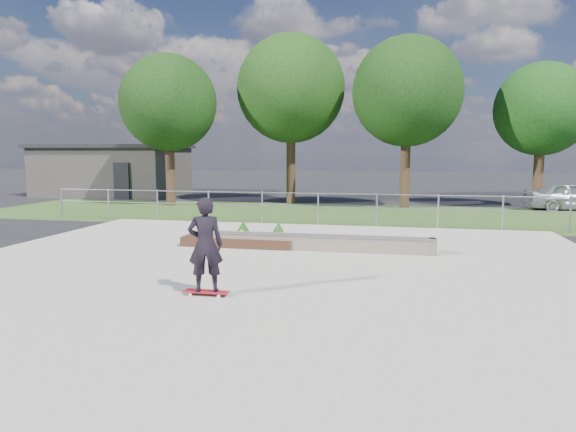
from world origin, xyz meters
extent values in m
plane|color=black|center=(0.00, 0.00, 0.00)|extent=(120.00, 120.00, 0.00)
cube|color=#2D491D|center=(0.00, 11.00, 0.01)|extent=(30.00, 8.00, 0.02)
cube|color=#A19B8F|center=(0.00, 0.00, 0.03)|extent=(15.00, 15.00, 0.06)
cylinder|color=#95979D|center=(-10.00, 7.50, 0.60)|extent=(0.06, 0.06, 1.20)
cylinder|color=#9CA0A5|center=(-8.00, 7.50, 0.60)|extent=(0.06, 0.06, 1.20)
cylinder|color=gray|center=(-6.00, 7.50, 0.60)|extent=(0.06, 0.06, 1.20)
cylinder|color=#9C9FA4|center=(-4.00, 7.50, 0.60)|extent=(0.06, 0.06, 1.20)
cylinder|color=gray|center=(-2.00, 7.50, 0.60)|extent=(0.06, 0.06, 1.20)
cylinder|color=gray|center=(0.00, 7.50, 0.60)|extent=(0.06, 0.06, 1.20)
cylinder|color=gray|center=(2.00, 7.50, 0.60)|extent=(0.06, 0.06, 1.20)
cylinder|color=#999CA1|center=(4.00, 7.50, 0.60)|extent=(0.06, 0.06, 1.20)
cylinder|color=#94979C|center=(6.00, 7.50, 0.60)|extent=(0.06, 0.06, 1.20)
cylinder|color=gray|center=(8.00, 7.50, 0.60)|extent=(0.06, 0.06, 1.20)
cylinder|color=gray|center=(0.00, 7.50, 1.15)|extent=(20.00, 0.04, 0.04)
cylinder|color=gray|center=(0.00, 7.50, 0.70)|extent=(20.00, 0.04, 0.04)
cube|color=#312E2B|center=(-14.00, 18.00, 1.40)|extent=(8.00, 5.00, 2.80)
cube|color=black|center=(-14.00, 18.00, 2.90)|extent=(8.40, 5.40, 0.20)
cube|color=black|center=(-12.00, 15.45, 1.00)|extent=(0.90, 0.10, 2.00)
cylinder|color=#311E13|center=(-8.00, 13.00, 1.46)|extent=(0.44, 0.44, 2.93)
sphere|color=black|center=(-8.00, 13.00, 4.88)|extent=(4.55, 4.55, 4.55)
cylinder|color=#311F13|center=(-2.50, 15.00, 1.69)|extent=(0.44, 0.44, 3.38)
sphere|color=black|center=(-2.50, 15.00, 5.62)|extent=(5.25, 5.25, 5.25)
cylinder|color=black|center=(3.00, 14.00, 1.57)|extent=(0.44, 0.44, 3.15)
sphere|color=black|center=(3.00, 14.00, 5.25)|extent=(4.90, 4.90, 4.90)
cylinder|color=#372216|center=(9.00, 15.50, 1.35)|extent=(0.44, 0.44, 2.70)
sphere|color=black|center=(9.00, 15.50, 4.50)|extent=(4.20, 4.20, 4.20)
cube|color=brown|center=(0.63, 2.87, 0.26)|extent=(6.00, 0.40, 0.40)
cylinder|color=#93969B|center=(0.63, 2.67, 0.46)|extent=(6.00, 0.06, 0.06)
cube|color=#6B5E4F|center=(-2.27, 2.87, 0.26)|extent=(0.15, 0.42, 0.40)
cube|color=brown|center=(3.53, 2.87, 0.26)|extent=(0.15, 0.42, 0.40)
cube|color=black|center=(-1.48, 3.21, 0.18)|extent=(3.00, 1.20, 0.25)
sphere|color=yellow|center=(-2.68, 3.31, 0.39)|extent=(0.14, 0.14, 0.14)
sphere|color=yellow|center=(-2.08, 3.11, 0.39)|extent=(0.14, 0.14, 0.14)
sphere|color=yellow|center=(-1.48, 3.31, 0.39)|extent=(0.14, 0.14, 0.14)
sphere|color=yellow|center=(-0.88, 3.11, 0.39)|extent=(0.14, 0.14, 0.14)
sphere|color=gold|center=(-0.28, 3.31, 0.39)|extent=(0.14, 0.14, 0.14)
cone|color=#1C4A15|center=(-2.48, 3.46, 0.49)|extent=(0.44, 0.44, 0.36)
cone|color=#123F12|center=(-1.48, 3.46, 0.49)|extent=(0.44, 0.44, 0.36)
cone|color=#164714|center=(-0.48, 3.46, 0.49)|extent=(0.44, 0.44, 0.36)
cylinder|color=silver|center=(-0.85, -1.78, 0.09)|extent=(0.05, 0.03, 0.05)
cylinder|color=white|center=(-0.85, -1.60, 0.09)|extent=(0.05, 0.03, 0.05)
cylinder|color=white|center=(-0.33, -1.78, 0.09)|extent=(0.05, 0.03, 0.05)
cylinder|color=white|center=(-0.33, -1.60, 0.09)|extent=(0.05, 0.03, 0.05)
cylinder|color=gray|center=(-0.85, -1.69, 0.11)|extent=(0.02, 0.18, 0.02)
cylinder|color=#A7A8AD|center=(-0.33, -1.69, 0.11)|extent=(0.02, 0.18, 0.02)
cube|color=maroon|center=(-0.59, -1.69, 0.13)|extent=(0.80, 0.21, 0.02)
imported|color=black|center=(-0.59, -1.69, 0.97)|extent=(0.69, 0.55, 1.66)
imported|color=#9EA2A7|center=(10.14, 14.45, 0.65)|extent=(3.97, 1.95, 1.30)
camera|label=1|loc=(2.62, -9.96, 2.56)|focal=32.00mm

